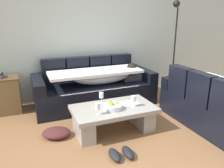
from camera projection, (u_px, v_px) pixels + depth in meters
ground_plane at (144, 144)px, 2.93m from camera, size 14.00×14.00×0.00m
back_wall at (93, 31)px, 4.43m from camera, size 9.00×0.10×2.70m
couch_along_wall at (96, 87)px, 4.21m from camera, size 2.23×0.92×0.88m
couch_near_window at (217, 106)px, 3.34m from camera, size 0.92×1.71×0.88m
coffee_table at (114, 116)px, 3.21m from camera, size 1.20×0.68×0.38m
fruit_bowl at (113, 106)px, 3.10m from camera, size 0.28×0.28×0.10m
wine_glass_near_left at (98, 107)px, 2.89m from camera, size 0.07×0.07×0.17m
wine_glass_near_right at (133, 99)px, 3.16m from camera, size 0.07×0.07×0.17m
wine_glass_far_back at (101, 96)px, 3.30m from camera, size 0.07×0.07×0.17m
open_magazine at (129, 103)px, 3.29m from camera, size 0.29×0.22×0.01m
floor_lamp at (174, 43)px, 4.57m from camera, size 0.33×0.31×1.95m
pair_of_shoes at (121, 154)px, 2.65m from camera, size 0.30×0.29×0.09m
crumpled_garment at (56, 133)px, 3.10m from camera, size 0.49×0.44×0.12m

